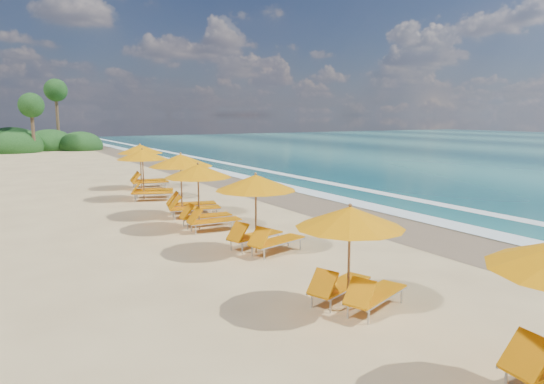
# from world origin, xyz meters

# --- Properties ---
(ground) EXTENTS (160.00, 160.00, 0.00)m
(ground) POSITION_xyz_m (0.00, 0.00, 0.00)
(ground) COLOR #D4BA7C
(ground) RESTS_ON ground
(wet_sand) EXTENTS (4.00, 160.00, 0.01)m
(wet_sand) POSITION_xyz_m (4.00, 0.00, 0.01)
(wet_sand) COLOR #7F684C
(wet_sand) RESTS_ON ground
(surf_foam) EXTENTS (4.00, 160.00, 0.01)m
(surf_foam) POSITION_xyz_m (6.70, 0.00, 0.03)
(surf_foam) COLOR white
(surf_foam) RESTS_ON ground
(station_1) EXTENTS (2.87, 2.81, 2.24)m
(station_1) POSITION_xyz_m (-2.63, -7.71, 1.25)
(station_1) COLOR olive
(station_1) RESTS_ON ground
(station_2) EXTENTS (2.93, 2.83, 2.36)m
(station_2) POSITION_xyz_m (-2.16, -2.98, 1.32)
(station_2) COLOR olive
(station_2) RESTS_ON ground
(station_3) EXTENTS (2.65, 2.48, 2.36)m
(station_3) POSITION_xyz_m (-2.44, 0.57, 1.32)
(station_3) COLOR olive
(station_3) RESTS_ON ground
(station_4) EXTENTS (3.12, 3.01, 2.53)m
(station_4) POSITION_xyz_m (-2.11, 3.06, 1.42)
(station_4) COLOR olive
(station_4) RESTS_ON ground
(station_5) EXTENTS (3.13, 3.08, 2.44)m
(station_5) POSITION_xyz_m (-2.29, 7.72, 1.37)
(station_5) COLOR olive
(station_5) RESTS_ON ground
(station_6) EXTENTS (2.92, 2.78, 2.46)m
(station_6) POSITION_xyz_m (-1.37, 11.37, 1.38)
(station_6) COLOR olive
(station_6) RESTS_ON ground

